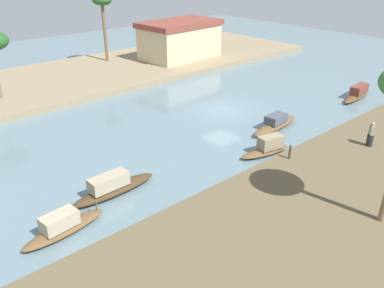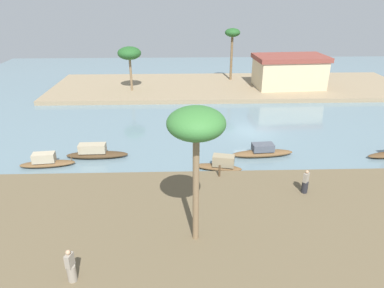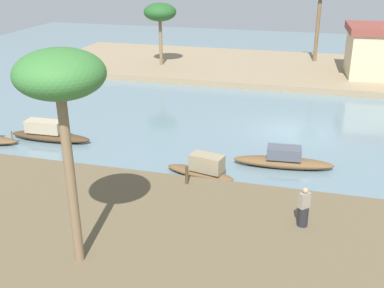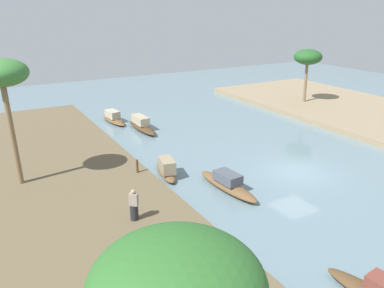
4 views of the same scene
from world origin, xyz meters
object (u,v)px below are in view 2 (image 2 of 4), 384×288
at_px(sampan_foreground, 96,153).
at_px(person_on_near_bank, 305,183).
at_px(person_by_mooring, 71,268).
at_px(riverside_building, 289,71).
at_px(mooring_post, 219,171).
at_px(palm_tree_right_tall, 232,36).
at_px(palm_tree_right_short, 129,54).
at_px(palm_tree_left_near, 196,127).
at_px(sampan_downstream_large, 46,162).
at_px(sampan_open_hull, 262,152).
at_px(sampan_upstream_small, 221,164).

xyz_separation_m(sampan_foreground, person_on_near_bank, (14.34, -6.33, 0.70)).
relative_size(person_by_mooring, riverside_building, 0.18).
xyz_separation_m(person_by_mooring, mooring_post, (7.35, 8.99, -0.28)).
height_order(palm_tree_right_tall, palm_tree_right_short, palm_tree_right_tall).
height_order(person_on_near_bank, person_by_mooring, person_by_mooring).
xyz_separation_m(mooring_post, riverside_building, (11.32, 23.23, 1.63)).
bearing_deg(palm_tree_left_near, sampan_downstream_large, 139.53).
relative_size(sampan_open_hull, sampan_foreground, 1.03).
xyz_separation_m(sampan_upstream_small, person_on_near_bank, (4.81, -4.01, 0.68)).
xyz_separation_m(sampan_foreground, palm_tree_left_near, (7.37, -10.50, 6.15)).
bearing_deg(sampan_open_hull, mooring_post, -138.78).
bearing_deg(palm_tree_right_short, sampan_foreground, -91.81).
height_order(sampan_foreground, person_by_mooring, person_by_mooring).
distance_m(person_by_mooring, palm_tree_right_short, 31.43).
xyz_separation_m(sampan_foreground, mooring_post, (9.25, -4.12, 0.47)).
height_order(person_on_near_bank, riverside_building, riverside_building).
bearing_deg(mooring_post, palm_tree_right_tall, 80.81).
distance_m(sampan_upstream_small, person_on_near_bank, 6.30).
height_order(mooring_post, palm_tree_right_short, palm_tree_right_short).
height_order(sampan_foreground, mooring_post, mooring_post).
xyz_separation_m(palm_tree_left_near, riverside_building, (13.20, 29.62, -4.05)).
relative_size(mooring_post, palm_tree_right_tall, 0.12).
height_order(person_on_near_bank, mooring_post, person_on_near_bank).
relative_size(palm_tree_right_tall, palm_tree_right_short, 1.29).
relative_size(person_on_near_bank, mooring_post, 1.88).
bearing_deg(sampan_open_hull, sampan_downstream_large, 179.41).
bearing_deg(riverside_building, sampan_upstream_small, -121.32).
height_order(sampan_downstream_large, sampan_foreground, sampan_foreground).
xyz_separation_m(sampan_foreground, palm_tree_right_short, (0.57, 18.06, 4.58)).
distance_m(sampan_foreground, mooring_post, 10.14).
xyz_separation_m(person_on_near_bank, palm_tree_left_near, (-6.97, -4.17, 5.45)).
distance_m(palm_tree_left_near, palm_tree_right_short, 29.40).
distance_m(person_on_near_bank, riverside_building, 26.23).
height_order(sampan_open_hull, sampan_downstream_large, sampan_downstream_large).
distance_m(sampan_open_hull, palm_tree_right_tall, 24.34).
distance_m(sampan_open_hull, person_on_near_bank, 6.33).
bearing_deg(person_by_mooring, sampan_open_hull, -26.43).
bearing_deg(palm_tree_left_near, person_on_near_bank, 30.92).
bearing_deg(palm_tree_right_short, sampan_open_hull, -55.52).
distance_m(palm_tree_left_near, palm_tree_right_tall, 34.49).
relative_size(mooring_post, riverside_building, 0.09).
distance_m(person_on_near_bank, palm_tree_right_short, 28.27).
bearing_deg(palm_tree_right_short, palm_tree_right_tall, 22.16).
relative_size(sampan_downstream_large, riverside_building, 0.44).
distance_m(person_on_near_bank, person_by_mooring, 14.16).
bearing_deg(palm_tree_left_near, person_by_mooring, -154.50).
bearing_deg(palm_tree_right_short, palm_tree_left_near, -76.60).
xyz_separation_m(sampan_open_hull, palm_tree_left_near, (-5.71, -10.33, 6.19)).
xyz_separation_m(sampan_open_hull, mooring_post, (-3.83, -3.95, 0.52)).
relative_size(sampan_foreground, mooring_post, 5.80).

